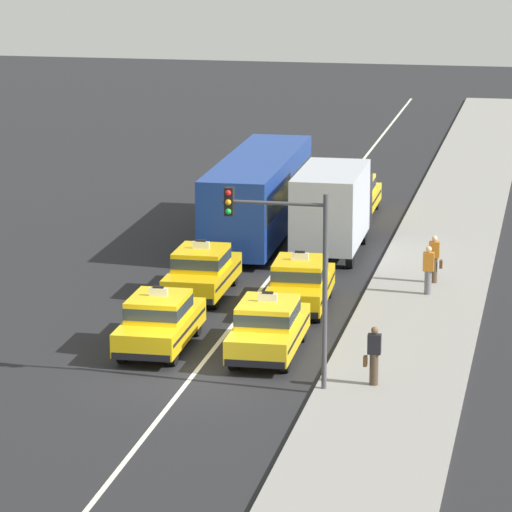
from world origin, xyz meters
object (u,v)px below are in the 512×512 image
Objects in this scene: bus_left_third at (258,192)px; traffic_light_pole at (289,255)px; pedestrian_by_storefront at (434,259)px; taxi_left_nearest at (160,321)px; taxi_right_fourth at (354,195)px; box_truck_right_third at (333,206)px; taxi_right_second at (300,283)px; taxi_left_second at (202,271)px; pedestrian_mid_block at (374,356)px; pedestrian_near_crosswalk at (428,270)px; taxi_right_nearest at (268,327)px.

bus_left_third is 2.01× the size of traffic_light_pole.
taxi_left_nearest is at bearing -129.11° from pedestrian_by_storefront.
traffic_light_pole is (1.46, -23.17, 2.94)m from taxi_right_fourth.
box_truck_right_third is at bearing -29.00° from bus_left_third.
taxi_right_second is at bearing 97.84° from traffic_light_pole.
taxi_left_second is at bearing -159.49° from pedestrian_by_storefront.
bus_left_third is 18.98m from pedestrian_mid_block.
pedestrian_by_storefront is (4.01, 3.75, 0.10)m from taxi_right_second.
box_truck_right_third is at bearing 65.24° from taxi_left_second.
pedestrian_mid_block is (-0.57, -9.91, -0.01)m from pedestrian_near_crosswalk.
bus_left_third is 18.96m from traffic_light_pole.
bus_left_third is 2.43× the size of taxi_right_second.
taxi_left_nearest is at bearing 145.15° from traffic_light_pole.
taxi_left_second is 0.82× the size of traffic_light_pole.
taxi_right_fourth is at bearing 93.61° from traffic_light_pole.
taxi_left_second is at bearing 164.91° from taxi_right_second.
taxi_right_fourth is (3.09, 4.88, -0.94)m from bus_left_third.
taxi_left_second reaches higher than pedestrian_mid_block.
pedestrian_by_storefront is at bearing -46.56° from box_truck_right_third.
taxi_left_second is at bearing 91.80° from taxi_left_nearest.
taxi_right_second is 0.83× the size of traffic_light_pole.
taxi_right_nearest is at bearing -90.33° from taxi_right_second.
taxi_left_nearest is 6.19m from taxi_right_second.
taxi_left_nearest is at bearing -179.64° from taxi_right_nearest.
bus_left_third is at bearing -122.30° from taxi_right_fourth.
taxi_right_fourth is 23.41m from traffic_light_pole.
taxi_left_nearest is 0.99× the size of taxi_right_second.
pedestrian_by_storefront is 0.29× the size of traffic_light_pole.
bus_left_third is at bearing 133.30° from pedestrian_near_crosswalk.
taxi_left_second is at bearing 119.34° from taxi_right_nearest.
taxi_left_nearest is 0.66× the size of box_truck_right_third.
taxi_right_nearest is 1.00× the size of taxi_right_fourth.
taxi_right_second is at bearing -88.79° from taxi_right_fourth.
traffic_light_pole reaches higher than taxi_right_second.
box_truck_right_third reaches higher than taxi_right_nearest.
taxi_right_fourth reaches higher than pedestrian_near_crosswalk.
pedestrian_by_storefront reaches higher than pedestrian_near_crosswalk.
taxi_right_second is at bearing -15.09° from taxi_left_second.
pedestrian_by_storefront is (0.06, 1.59, -0.00)m from pedestrian_near_crosswalk.
bus_left_third reaches higher than pedestrian_near_crosswalk.
pedestrian_mid_block reaches higher than pedestrian_near_crosswalk.
pedestrian_near_crosswalk is 0.99× the size of pedestrian_by_storefront.
taxi_left_nearest is at bearing 159.43° from pedestrian_mid_block.
taxi_left_nearest reaches higher than pedestrian_near_crosswalk.
taxi_right_second is 2.83× the size of pedestrian_mid_block.
box_truck_right_third is (3.23, -1.79, -0.04)m from bus_left_third.
taxi_right_nearest is 9.84m from pedestrian_by_storefront.
pedestrian_near_crosswalk is at bearing 45.59° from taxi_left_nearest.
taxi_left_nearest is 11.59m from pedestrian_by_storefront.
taxi_left_nearest is at bearing -134.41° from pedestrian_near_crosswalk.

